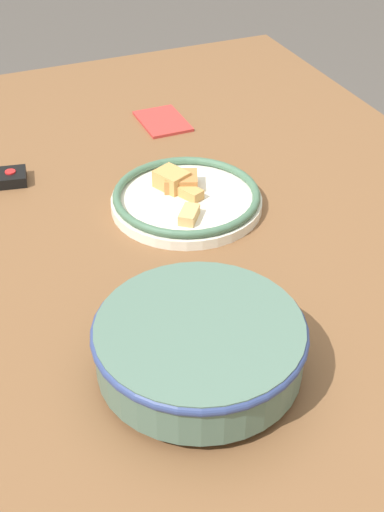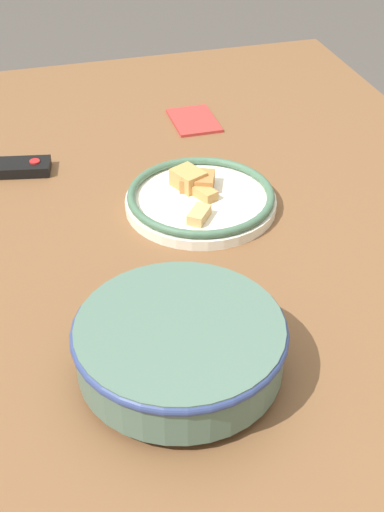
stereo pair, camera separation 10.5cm
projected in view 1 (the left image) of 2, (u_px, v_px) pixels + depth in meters
name	position (u px, v px, depth m)	size (l,w,h in m)	color
ground_plane	(203.00, 476.00, 1.63)	(8.00, 8.00, 0.00)	#4C4742
dining_table	(206.00, 251.00, 1.25)	(1.53, 1.03, 0.71)	brown
noodle_bowl	(200.00, 345.00, 0.89)	(0.27, 0.27, 0.08)	#4C6B5B
food_plate	(186.00, 198.00, 1.23)	(0.26, 0.26, 0.05)	silver
folded_napkin	(163.00, 121.00, 1.50)	(0.13, 0.09, 0.01)	#B2332D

